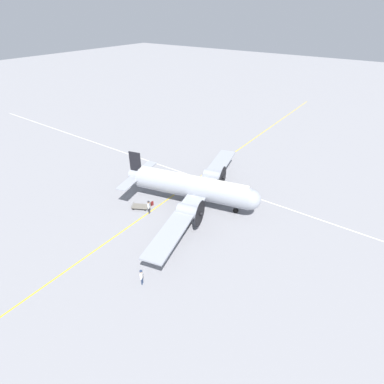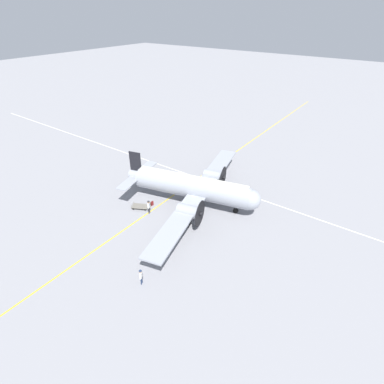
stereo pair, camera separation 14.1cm
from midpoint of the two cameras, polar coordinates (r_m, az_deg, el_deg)
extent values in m
plane|color=gray|center=(40.24, -0.10, -2.15)|extent=(300.00, 300.00, 0.00)
cube|color=gold|center=(41.91, -3.74, -0.70)|extent=(120.00, 0.16, 0.01)
cube|color=silver|center=(44.69, 4.56, 1.51)|extent=(0.16, 120.00, 0.01)
cylinder|color=#9399A3|center=(38.91, -0.10, 0.86)|extent=(6.36, 15.57, 2.74)
cylinder|color=silver|center=(38.53, -0.10, 1.82)|extent=(5.38, 14.65, 1.92)
sphere|color=#9399A3|center=(37.21, 10.97, -1.39)|extent=(2.60, 2.60, 2.60)
cylinder|color=#9399A3|center=(41.91, -9.93, 2.99)|extent=(2.18, 3.27, 1.51)
cube|color=black|center=(41.31, -10.85, 5.45)|extent=(0.54, 1.67, 3.15)
cube|color=#9399A3|center=(42.03, -10.39, 3.24)|extent=(8.80, 3.55, 0.10)
cube|color=#9399A3|center=(38.75, 1.44, 0.11)|extent=(26.97, 8.90, 0.20)
cylinder|color=#9399A3|center=(42.46, 3.94, 3.12)|extent=(2.09, 2.91, 1.51)
cylinder|color=black|center=(42.11, 5.81, 2.77)|extent=(3.08, 0.80, 3.17)
sphere|color=black|center=(42.08, 5.98, 2.73)|extent=(0.53, 0.53, 0.53)
cylinder|color=#9399A3|center=(35.07, -0.78, -3.64)|extent=(2.09, 2.91, 1.51)
cylinder|color=black|center=(34.65, 1.44, -4.15)|extent=(3.08, 0.80, 3.17)
sphere|color=black|center=(34.61, 1.64, -4.19)|extent=(0.53, 0.53, 0.53)
cylinder|color=#4C4C51|center=(43.07, 3.56, 1.90)|extent=(0.18, 0.18, 0.99)
cylinder|color=black|center=(43.32, 3.53, 1.33)|extent=(0.56, 1.14, 1.10)
cylinder|color=#4C4C51|center=(35.80, -1.15, -4.98)|extent=(0.18, 0.18, 0.99)
cylinder|color=black|center=(36.10, -1.15, -5.61)|extent=(0.56, 1.14, 1.10)
cylinder|color=#4C4C51|center=(38.38, 8.26, -2.99)|extent=(0.14, 0.14, 0.89)
cylinder|color=black|center=(38.63, 8.21, -3.53)|extent=(0.34, 0.72, 0.70)
cylinder|color=navy|center=(29.89, -9.69, -16.46)|extent=(0.12, 0.12, 0.81)
cylinder|color=navy|center=(30.04, -9.56, -16.13)|extent=(0.12, 0.12, 0.81)
cube|color=white|center=(29.44, -9.75, -15.37)|extent=(0.43, 0.34, 0.61)
sphere|color=tan|center=(29.13, -9.83, -14.78)|extent=(0.27, 0.27, 0.27)
cylinder|color=white|center=(29.31, -9.88, -15.75)|extent=(0.09, 0.09, 0.58)
cylinder|color=white|center=(29.62, -9.61, -15.08)|extent=(0.09, 0.09, 0.58)
cube|color=navy|center=(29.41, -9.95, -15.25)|extent=(0.05, 0.03, 0.39)
cylinder|color=navy|center=(29.04, -9.85, -14.63)|extent=(0.38, 0.38, 0.07)
cylinder|color=#2D2D33|center=(38.62, -8.16, -3.38)|extent=(0.13, 0.13, 0.86)
cylinder|color=#2D2D33|center=(38.44, -8.32, -3.59)|extent=(0.13, 0.13, 0.86)
cube|color=white|center=(38.10, -8.33, -2.56)|extent=(0.45, 0.31, 0.65)
sphere|color=#8C6647|center=(37.84, -8.38, -1.97)|extent=(0.29, 0.29, 0.29)
cylinder|color=white|center=(38.31, -8.15, -2.40)|extent=(0.10, 0.10, 0.61)
cylinder|color=white|center=(37.94, -8.49, -2.81)|extent=(0.10, 0.10, 0.61)
cube|color=navy|center=(38.02, -8.19, -2.49)|extent=(0.05, 0.02, 0.41)
cylinder|color=#2D2D33|center=(37.78, -8.39, -1.82)|extent=(0.38, 0.38, 0.07)
cube|color=maroon|center=(40.01, -7.68, -2.19)|extent=(0.38, 0.14, 0.60)
cube|color=#551515|center=(39.83, -7.72, -1.79)|extent=(0.14, 0.10, 0.02)
cube|color=#47331E|center=(39.79, -8.19, -2.45)|extent=(0.37, 0.15, 0.59)
cube|color=#312315|center=(39.61, -8.22, -2.06)|extent=(0.13, 0.10, 0.02)
cube|color=#6B665B|center=(39.71, -9.95, -2.70)|extent=(2.02, 2.38, 0.04)
cube|color=#6B665B|center=(39.87, -11.36, -2.30)|extent=(1.06, 0.59, 0.04)
cylinder|color=#6B665B|center=(40.36, -11.12, -1.98)|extent=(0.04, 0.04, 0.22)
cylinder|color=#6B665B|center=(39.49, -11.58, -2.88)|extent=(0.04, 0.04, 0.22)
cylinder|color=black|center=(39.97, -8.67, -2.59)|extent=(0.19, 0.28, 0.28)
cylinder|color=black|center=(39.23, -9.01, -3.36)|extent=(0.19, 0.28, 0.28)
cylinder|color=black|center=(40.39, -10.82, -2.42)|extent=(0.19, 0.28, 0.28)
cylinder|color=black|center=(39.66, -11.20, -3.18)|extent=(0.19, 0.28, 0.28)
camera|label=1|loc=(0.07, -90.10, -0.06)|focal=28.00mm
camera|label=2|loc=(0.07, 89.90, 0.06)|focal=28.00mm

